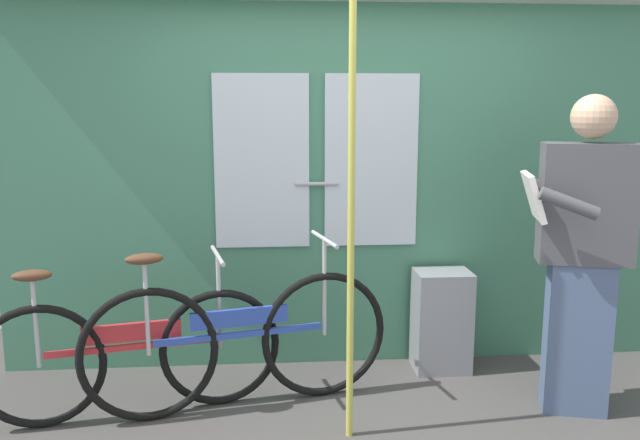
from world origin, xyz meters
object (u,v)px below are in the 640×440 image
object	(u,v)px
bicycle_leaning_behind	(239,341)
passenger_reading_newspaper	(582,250)
bicycle_near_door	(132,353)
handrail_pole	(351,217)
trash_bin_by_wall	(441,321)

from	to	relation	value
bicycle_leaning_behind	passenger_reading_newspaper	distance (m)	1.96
bicycle_near_door	passenger_reading_newspaper	bearing A→B (deg)	-15.18
bicycle_near_door	bicycle_leaning_behind	distance (m)	0.59
bicycle_leaning_behind	passenger_reading_newspaper	world-z (taller)	passenger_reading_newspaper
bicycle_leaning_behind	passenger_reading_newspaper	bearing A→B (deg)	-19.00
bicycle_leaning_behind	handrail_pole	xyz separation A→B (m)	(0.59, -0.37, 0.77)
bicycle_near_door	passenger_reading_newspaper	distance (m)	2.53
bicycle_leaning_behind	trash_bin_by_wall	world-z (taller)	bicycle_leaning_behind
bicycle_leaning_behind	bicycle_near_door	bearing A→B (deg)	171.57
bicycle_near_door	handrail_pole	bearing A→B (deg)	-27.09
bicycle_leaning_behind	trash_bin_by_wall	size ratio (longest dim) A/B	2.61
trash_bin_by_wall	handrail_pole	xyz separation A→B (m)	(-0.70, -0.81, 0.84)
bicycle_leaning_behind	trash_bin_by_wall	distance (m)	1.37
handrail_pole	bicycle_leaning_behind	bearing A→B (deg)	147.94
handrail_pole	passenger_reading_newspaper	bearing A→B (deg)	7.87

